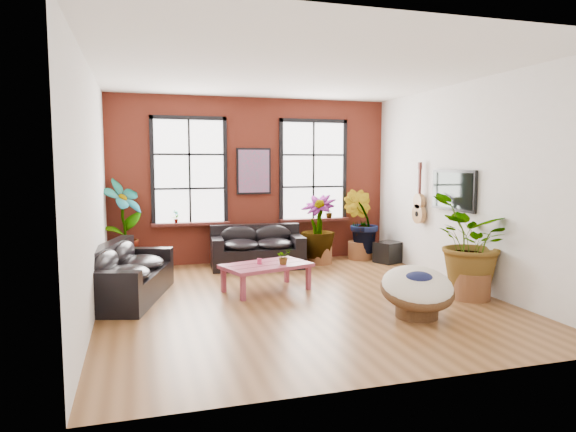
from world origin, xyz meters
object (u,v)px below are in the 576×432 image
at_px(sofa_back, 257,248).
at_px(papasan_chair, 417,289).
at_px(sofa_left, 126,275).
at_px(coffee_table, 266,267).

bearing_deg(sofa_back, papasan_chair, -66.22).
relative_size(sofa_back, sofa_left, 0.82).
bearing_deg(sofa_back, coffee_table, -93.51).
height_order(sofa_left, papasan_chair, sofa_left).
distance_m(sofa_back, sofa_left, 3.13).
height_order(sofa_back, papasan_chair, sofa_back).
xyz_separation_m(sofa_back, papasan_chair, (1.36, -3.97, 0.01)).
distance_m(sofa_back, coffee_table, 1.99).
height_order(coffee_table, papasan_chair, papasan_chair).
bearing_deg(coffee_table, sofa_back, 63.61).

